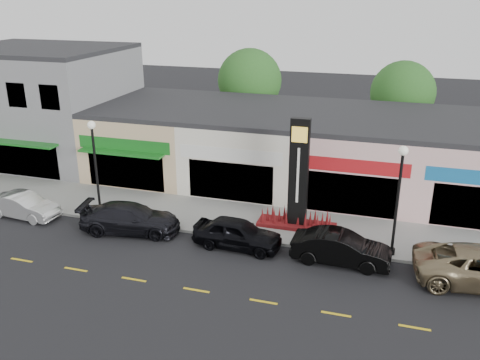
{
  "coord_description": "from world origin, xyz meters",
  "views": [
    {
      "loc": [
        7.26,
        -20.51,
        12.19
      ],
      "look_at": [
        -0.14,
        4.0,
        2.56
      ],
      "focal_mm": 38.0,
      "sensor_mm": 36.0,
      "label": 1
    }
  ],
  "objects_px": {
    "lamp_west_near": "(95,159)",
    "car_black_conv": "(341,248)",
    "car_white_van": "(23,206)",
    "car_dark_sedan": "(130,218)",
    "pylon_sign": "(298,190)",
    "car_black_sedan": "(237,233)",
    "lamp_east_near": "(399,190)"
  },
  "relations": [
    {
      "from": "pylon_sign",
      "to": "car_dark_sedan",
      "type": "xyz_separation_m",
      "value": [
        -8.45,
        -2.87,
        -1.5
      ]
    },
    {
      "from": "car_dark_sedan",
      "to": "car_black_sedan",
      "type": "relative_size",
      "value": 1.19
    },
    {
      "from": "pylon_sign",
      "to": "car_black_sedan",
      "type": "height_order",
      "value": "pylon_sign"
    },
    {
      "from": "car_white_van",
      "to": "car_dark_sedan",
      "type": "bearing_deg",
      "value": -85.0
    },
    {
      "from": "lamp_west_near",
      "to": "car_white_van",
      "type": "height_order",
      "value": "lamp_west_near"
    },
    {
      "from": "car_dark_sedan",
      "to": "car_black_sedan",
      "type": "height_order",
      "value": "car_dark_sedan"
    },
    {
      "from": "lamp_west_near",
      "to": "car_black_sedan",
      "type": "height_order",
      "value": "lamp_west_near"
    },
    {
      "from": "pylon_sign",
      "to": "car_white_van",
      "type": "height_order",
      "value": "pylon_sign"
    },
    {
      "from": "car_white_van",
      "to": "car_dark_sedan",
      "type": "relative_size",
      "value": 0.8
    },
    {
      "from": "car_dark_sedan",
      "to": "car_black_conv",
      "type": "relative_size",
      "value": 1.15
    },
    {
      "from": "car_black_sedan",
      "to": "lamp_west_near",
      "type": "bearing_deg",
      "value": 84.79
    },
    {
      "from": "car_dark_sedan",
      "to": "car_black_conv",
      "type": "xyz_separation_m",
      "value": [
        11.13,
        -0.13,
        -0.01
      ]
    },
    {
      "from": "lamp_west_near",
      "to": "car_black_sedan",
      "type": "relative_size",
      "value": 1.22
    },
    {
      "from": "car_black_sedan",
      "to": "car_black_conv",
      "type": "xyz_separation_m",
      "value": [
        5.13,
        -0.09,
        0.0
      ]
    },
    {
      "from": "pylon_sign",
      "to": "car_black_conv",
      "type": "relative_size",
      "value": 1.29
    },
    {
      "from": "car_white_van",
      "to": "car_black_conv",
      "type": "xyz_separation_m",
      "value": [
        17.84,
        -0.04,
        0.07
      ]
    },
    {
      "from": "lamp_west_near",
      "to": "pylon_sign",
      "type": "height_order",
      "value": "pylon_sign"
    },
    {
      "from": "car_dark_sedan",
      "to": "car_black_sedan",
      "type": "distance_m",
      "value": 6.0
    },
    {
      "from": "car_dark_sedan",
      "to": "lamp_east_near",
      "type": "bearing_deg",
      "value": -94.07
    },
    {
      "from": "car_white_van",
      "to": "car_dark_sedan",
      "type": "height_order",
      "value": "car_dark_sedan"
    },
    {
      "from": "pylon_sign",
      "to": "car_black_conv",
      "type": "height_order",
      "value": "pylon_sign"
    },
    {
      "from": "lamp_east_near",
      "to": "car_dark_sedan",
      "type": "height_order",
      "value": "lamp_east_near"
    },
    {
      "from": "lamp_east_near",
      "to": "pylon_sign",
      "type": "xyz_separation_m",
      "value": [
        -5.0,
        1.7,
        -1.2
      ]
    },
    {
      "from": "lamp_west_near",
      "to": "car_black_conv",
      "type": "relative_size",
      "value": 1.18
    },
    {
      "from": "car_black_sedan",
      "to": "pylon_sign",
      "type": "bearing_deg",
      "value": -37.24
    },
    {
      "from": "lamp_west_near",
      "to": "pylon_sign",
      "type": "bearing_deg",
      "value": 8.77
    },
    {
      "from": "car_black_sedan",
      "to": "car_black_conv",
      "type": "distance_m",
      "value": 5.14
    },
    {
      "from": "pylon_sign",
      "to": "car_white_van",
      "type": "distance_m",
      "value": 15.52
    },
    {
      "from": "pylon_sign",
      "to": "car_dark_sedan",
      "type": "distance_m",
      "value": 9.05
    },
    {
      "from": "pylon_sign",
      "to": "lamp_west_near",
      "type": "bearing_deg",
      "value": -171.23
    },
    {
      "from": "lamp_west_near",
      "to": "pylon_sign",
      "type": "xyz_separation_m",
      "value": [
        11.0,
        1.7,
        -1.2
      ]
    },
    {
      "from": "car_black_sedan",
      "to": "car_black_conv",
      "type": "height_order",
      "value": "car_black_conv"
    }
  ]
}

